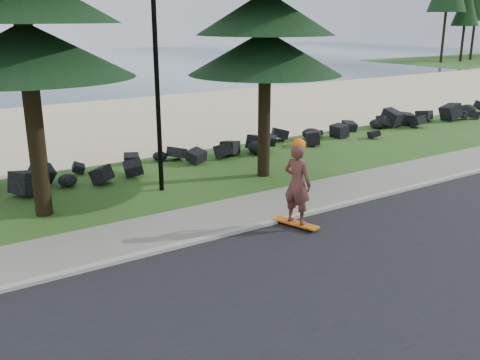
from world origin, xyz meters
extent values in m
plane|color=#2A571B|center=(0.00, 0.00, 0.00)|extent=(160.00, 160.00, 0.00)
cube|color=black|center=(0.00, -4.50, 0.01)|extent=(160.00, 7.00, 0.02)
cube|color=#A7A496|center=(0.00, -0.90, 0.05)|extent=(160.00, 0.20, 0.10)
cube|color=gray|center=(0.00, 0.20, 0.04)|extent=(160.00, 2.00, 0.08)
cube|color=#CBC087|center=(0.00, 14.50, 0.01)|extent=(160.00, 15.00, 0.01)
cylinder|color=black|center=(0.00, 3.20, 4.00)|extent=(0.14, 0.14, 8.00)
cube|color=#CD660C|center=(1.49, -1.40, 0.11)|extent=(0.65, 1.24, 0.04)
imported|color=brown|center=(1.49, -1.40, 1.14)|extent=(0.68, 0.85, 2.01)
sphere|color=orange|center=(1.49, -1.40, 2.11)|extent=(0.32, 0.32, 0.32)
camera|label=1|loc=(-6.44, -10.97, 4.98)|focal=40.00mm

